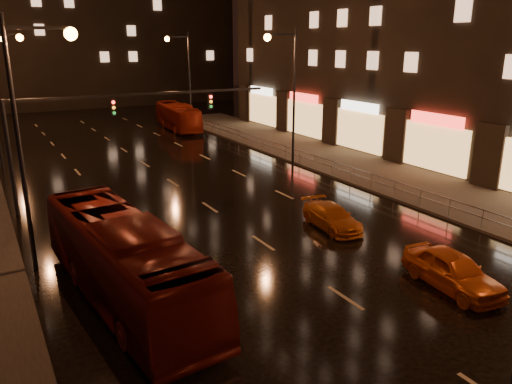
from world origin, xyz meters
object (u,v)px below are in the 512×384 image
bus_curb (178,117)px  taxi_far (332,217)px  bus_red (124,260)px  taxi_near (453,270)px

bus_curb → taxi_far: bearing=-92.2°
bus_red → bus_curb: size_ratio=1.13×
bus_red → taxi_far: 11.25m
taxi_near → bus_curb: bearing=90.6°
bus_curb → taxi_far: (-3.97, -31.71, -0.79)m
bus_red → taxi_far: (11.00, 2.16, -0.98)m
taxi_near → taxi_far: (0.00, 7.36, -0.14)m
bus_red → taxi_far: bus_red is taller
taxi_far → bus_curb: bearing=89.1°
bus_red → bus_curb: (14.97, 33.87, -0.18)m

